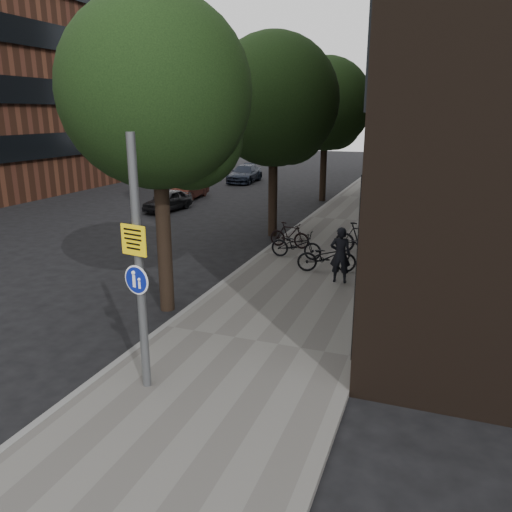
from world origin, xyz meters
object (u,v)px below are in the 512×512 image
at_px(signpost, 139,266).
at_px(parked_car_near, 168,200).
at_px(parked_bike_facade_near, 327,257).
at_px(pedestrian, 340,255).

bearing_deg(signpost, parked_car_near, 128.75).
distance_m(parked_bike_facade_near, parked_car_near, 12.52).
distance_m(pedestrian, parked_car_near, 13.49).
bearing_deg(pedestrian, parked_car_near, -43.12).
distance_m(signpost, pedestrian, 7.32).
relative_size(pedestrian, parked_bike_facade_near, 0.91).
distance_m(signpost, parked_car_near, 17.54).
height_order(signpost, parked_car_near, signpost).
bearing_deg(parked_bike_facade_near, pedestrian, -161.62).
bearing_deg(pedestrian, signpost, 68.38).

